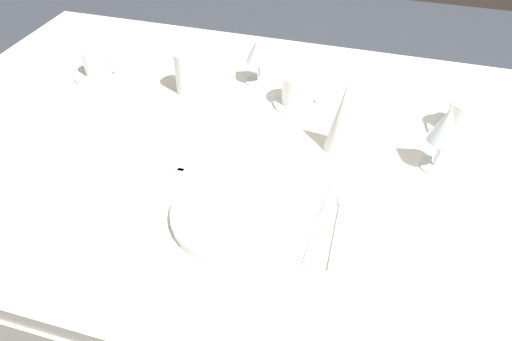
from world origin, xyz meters
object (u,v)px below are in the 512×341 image
fork_outer (168,190)px  drink_tumbler (188,74)px  coffee_cup_right (299,88)px  wine_glass_left (259,52)px  coffee_cup_far (98,61)px  napkin_folded (344,117)px  wine_glass_centre (446,128)px  spoon_soup (340,219)px  coffee_cup_left (463,115)px  dinner_plate (238,213)px  dinner_knife (321,224)px

fork_outer → drink_tumbler: drink_tumbler is taller
coffee_cup_right → wine_glass_left: wine_glass_left is taller
coffee_cup_far → wine_glass_left: (0.43, 0.09, 0.05)m
napkin_folded → fork_outer: bearing=-142.1°
wine_glass_centre → napkin_folded: napkin_folded is taller
spoon_soup → coffee_cup_left: (0.22, 0.38, 0.04)m
wine_glass_left → drink_tumbler: size_ratio=1.23×
coffee_cup_left → wine_glass_left: bearing=171.0°
drink_tumbler → coffee_cup_right: bearing=3.1°
coffee_cup_right → napkin_folded: (0.13, -0.16, 0.04)m
coffee_cup_right → coffee_cup_far: bearing=-178.5°
spoon_soup → wine_glass_centre: size_ratio=1.37×
dinner_plate → napkin_folded: size_ratio=1.53×
fork_outer → dinner_knife: 0.32m
fork_outer → dinner_knife: same height
spoon_soup → coffee_cup_left: 0.44m
spoon_soup → drink_tumbler: drink_tumbler is taller
coffee_cup_left → wine_glass_left: (-0.52, 0.08, 0.05)m
dinner_plate → coffee_cup_right: bearing=87.4°
coffee_cup_right → wine_glass_centre: (0.34, -0.16, 0.06)m
dinner_knife → coffee_cup_left: coffee_cup_left is taller
spoon_soup → wine_glass_centre: 0.30m
dinner_knife → drink_tumbler: (-0.44, 0.39, 0.05)m
dinner_knife → coffee_cup_left: size_ratio=2.33×
fork_outer → spoon_soup: spoon_soup is taller
fork_outer → coffee_cup_right: bearing=65.6°
dinner_plate → drink_tumbler: (-0.28, 0.41, 0.04)m
dinner_plate → coffee_cup_far: size_ratio=2.67×
coffee_cup_left → drink_tumbler: drink_tumbler is taller
wine_glass_left → drink_tumbler: bearing=-150.7°
coffee_cup_right → wine_glass_centre: 0.38m
coffee_cup_far → fork_outer: bearing=-45.5°
fork_outer → wine_glass_centre: size_ratio=1.50×
napkin_folded → coffee_cup_far: bearing=168.6°
wine_glass_left → dinner_plate: bearing=-77.9°
dinner_plate → wine_glass_left: wine_glass_left is taller
dinner_knife → coffee_cup_far: (-0.70, 0.39, 0.04)m
wine_glass_centre → napkin_folded: bearing=178.4°
dinner_knife → drink_tumbler: bearing=138.0°
dinner_knife → wine_glass_centre: 0.33m
coffee_cup_far → wine_glass_centre: wine_glass_centre is taller
coffee_cup_right → dinner_knife: bearing=-70.9°
wine_glass_centre → dinner_knife: bearing=-129.6°
dinner_knife → dinner_plate: bearing=-172.1°
dinner_plate → napkin_folded: bearing=60.7°
napkin_folded → dinner_knife: bearing=-88.5°
coffee_cup_far → napkin_folded: bearing=-11.4°
wine_glass_centre → wine_glass_left: bearing=153.2°
fork_outer → dinner_knife: size_ratio=1.00×
coffee_cup_left → fork_outer: bearing=-145.6°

